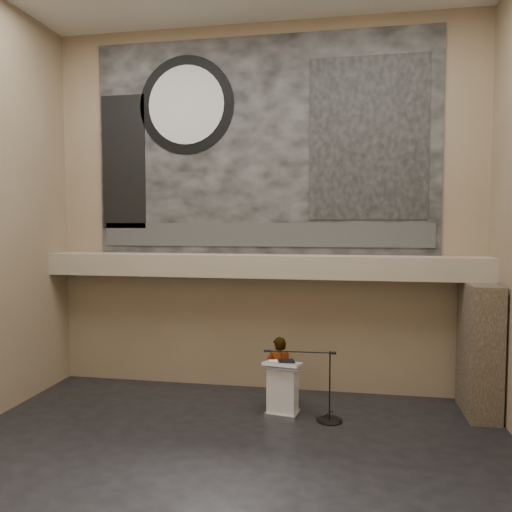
# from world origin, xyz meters

# --- Properties ---
(floor) EXTENTS (10.00, 10.00, 0.00)m
(floor) POSITION_xyz_m (0.00, 0.00, 0.00)
(floor) COLOR black
(floor) RESTS_ON ground
(wall_back) EXTENTS (10.00, 0.02, 8.50)m
(wall_back) POSITION_xyz_m (0.00, 4.00, 4.25)
(wall_back) COLOR #826D52
(wall_back) RESTS_ON floor
(wall_front) EXTENTS (10.00, 0.02, 8.50)m
(wall_front) POSITION_xyz_m (0.00, -4.00, 4.25)
(wall_front) COLOR #826D52
(wall_front) RESTS_ON floor
(soffit) EXTENTS (10.00, 0.80, 0.50)m
(soffit) POSITION_xyz_m (0.00, 3.60, 2.95)
(soffit) COLOR gray
(soffit) RESTS_ON wall_back
(sprinkler_left) EXTENTS (0.04, 0.04, 0.06)m
(sprinkler_left) POSITION_xyz_m (-1.60, 3.55, 2.67)
(sprinkler_left) COLOR #B2893D
(sprinkler_left) RESTS_ON soffit
(sprinkler_right) EXTENTS (0.04, 0.04, 0.06)m
(sprinkler_right) POSITION_xyz_m (1.90, 3.55, 2.67)
(sprinkler_right) COLOR #B2893D
(sprinkler_right) RESTS_ON soffit
(banner) EXTENTS (8.00, 0.05, 5.00)m
(banner) POSITION_xyz_m (0.00, 3.97, 5.70)
(banner) COLOR black
(banner) RESTS_ON wall_back
(banner_text_strip) EXTENTS (7.76, 0.02, 0.55)m
(banner_text_strip) POSITION_xyz_m (0.00, 3.93, 3.65)
(banner_text_strip) COLOR #303030
(banner_text_strip) RESTS_ON banner
(banner_clock_rim) EXTENTS (2.30, 0.02, 2.30)m
(banner_clock_rim) POSITION_xyz_m (-1.80, 3.93, 6.70)
(banner_clock_rim) COLOR black
(banner_clock_rim) RESTS_ON banner
(banner_clock_face) EXTENTS (1.84, 0.02, 1.84)m
(banner_clock_face) POSITION_xyz_m (-1.80, 3.91, 6.70)
(banner_clock_face) COLOR silver
(banner_clock_face) RESTS_ON banner
(banner_building_print) EXTENTS (2.60, 0.02, 3.60)m
(banner_building_print) POSITION_xyz_m (2.40, 3.93, 5.80)
(banner_building_print) COLOR black
(banner_building_print) RESTS_ON banner
(banner_brick_print) EXTENTS (1.10, 0.02, 3.20)m
(banner_brick_print) POSITION_xyz_m (-3.40, 3.93, 5.40)
(banner_brick_print) COLOR black
(banner_brick_print) RESTS_ON banner
(stone_pier) EXTENTS (0.60, 1.40, 2.70)m
(stone_pier) POSITION_xyz_m (4.65, 3.15, 1.35)
(stone_pier) COLOR #3E3226
(stone_pier) RESTS_ON floor
(lectern) EXTENTS (0.81, 0.63, 1.14)m
(lectern) POSITION_xyz_m (0.70, 2.36, 0.55)
(lectern) COLOR silver
(lectern) RESTS_ON floor
(binder) EXTENTS (0.37, 0.33, 0.04)m
(binder) POSITION_xyz_m (0.77, 2.38, 1.12)
(binder) COLOR black
(binder) RESTS_ON lectern
(papers) EXTENTS (0.28, 0.32, 0.00)m
(papers) POSITION_xyz_m (0.53, 2.37, 1.10)
(papers) COLOR white
(papers) RESTS_ON lectern
(speaker_person) EXTENTS (0.59, 0.41, 1.54)m
(speaker_person) POSITION_xyz_m (0.59, 2.70, 0.77)
(speaker_person) COLOR silver
(speaker_person) RESTS_ON floor
(mic_stand) EXTENTS (1.57, 0.52, 1.41)m
(mic_stand) POSITION_xyz_m (1.60, 2.23, 0.21)
(mic_stand) COLOR black
(mic_stand) RESTS_ON floor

